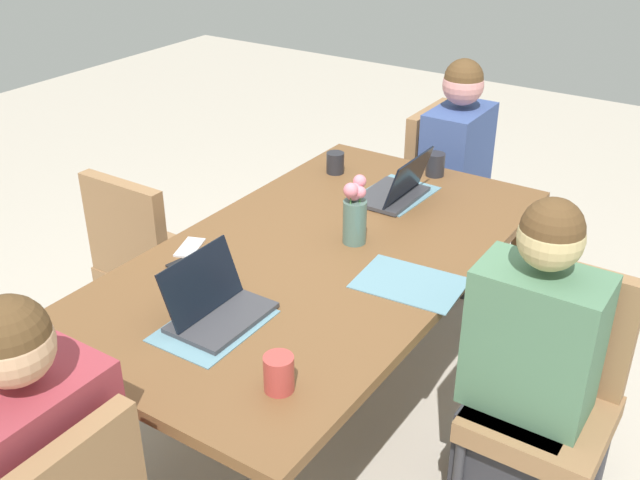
# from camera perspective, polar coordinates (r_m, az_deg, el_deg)

# --- Properties ---
(ground_plane) EXTENTS (10.00, 10.00, 0.00)m
(ground_plane) POSITION_cam_1_polar(r_m,az_deg,el_deg) (3.20, 0.00, -12.74)
(ground_plane) COLOR #B2A899
(dining_table) EXTENTS (2.00, 1.09, 0.75)m
(dining_table) POSITION_cam_1_polar(r_m,az_deg,el_deg) (2.81, 0.00, -2.19)
(dining_table) COLOR brown
(dining_table) RESTS_ON ground_plane
(chair_near_left_mid) EXTENTS (0.44, 0.44, 0.90)m
(chair_near_left_mid) POSITION_cam_1_polar(r_m,az_deg,el_deg) (2.64, 17.24, -10.57)
(chair_near_left_mid) COLOR olive
(chair_near_left_mid) RESTS_ON ground_plane
(person_near_left_mid) EXTENTS (0.36, 0.40, 1.19)m
(person_near_left_mid) POSITION_cam_1_polar(r_m,az_deg,el_deg) (2.58, 15.53, -10.61)
(person_near_left_mid) COLOR #2D2D33
(person_near_left_mid) RESTS_ON ground_plane
(chair_head_right_left_far) EXTENTS (0.44, 0.44, 0.90)m
(chair_head_right_left_far) POSITION_cam_1_polar(r_m,az_deg,el_deg) (3.99, 9.53, 4.11)
(chair_head_right_left_far) COLOR olive
(chair_head_right_left_far) RESTS_ON ground_plane
(person_head_right_left_far) EXTENTS (0.40, 0.36, 1.19)m
(person_head_right_left_far) POSITION_cam_1_polar(r_m,az_deg,el_deg) (3.90, 10.19, 3.93)
(person_head_right_left_far) COLOR #2D2D33
(person_head_right_left_far) RESTS_ON ground_plane
(chair_far_right_near) EXTENTS (0.44, 0.44, 0.90)m
(chair_far_right_near) POSITION_cam_1_polar(r_m,az_deg,el_deg) (3.33, -12.84, -1.31)
(chair_far_right_near) COLOR olive
(chair_far_right_near) RESTS_ON ground_plane
(flower_vase) EXTENTS (0.12, 0.09, 0.26)m
(flower_vase) POSITION_cam_1_polar(r_m,az_deg,el_deg) (2.79, 2.67, 2.21)
(flower_vase) COLOR #4C6B60
(flower_vase) RESTS_ON dining_table
(placemat_head_left_left_near) EXTENTS (0.36, 0.26, 0.00)m
(placemat_head_left_left_near) POSITION_cam_1_polar(r_m,az_deg,el_deg) (2.38, -8.13, -6.50)
(placemat_head_left_left_near) COLOR slate
(placemat_head_left_left_near) RESTS_ON dining_table
(placemat_near_left_mid) EXTENTS (0.29, 0.38, 0.00)m
(placemat_near_left_mid) POSITION_cam_1_polar(r_m,az_deg,el_deg) (2.59, 6.88, -3.28)
(placemat_near_left_mid) COLOR slate
(placemat_near_left_mid) RESTS_ON dining_table
(placemat_head_right_left_far) EXTENTS (0.37, 0.28, 0.00)m
(placemat_head_right_left_far) POSITION_cam_1_polar(r_m,az_deg,el_deg) (3.24, 5.76, 3.49)
(placemat_head_right_left_far) COLOR slate
(placemat_head_right_left_far) RESTS_ON dining_table
(laptop_head_right_left_far) EXTENTS (0.32, 0.22, 0.21)m
(laptop_head_right_left_far) POSITION_cam_1_polar(r_m,az_deg,el_deg) (3.18, 5.85, 3.82)
(laptop_head_right_left_far) COLOR #38383D
(laptop_head_right_left_far) RESTS_ON dining_table
(laptop_head_left_left_near) EXTENTS (0.32, 0.22, 0.21)m
(laptop_head_left_left_near) POSITION_cam_1_polar(r_m,az_deg,el_deg) (2.40, -7.99, -5.07)
(laptop_head_left_left_near) COLOR #38383D
(laptop_head_left_left_near) RESTS_ON dining_table
(coffee_mug_near_left) EXTENTS (0.08, 0.08, 0.11)m
(coffee_mug_near_left) POSITION_cam_1_polar(r_m,az_deg,el_deg) (3.45, 8.82, 5.73)
(coffee_mug_near_left) COLOR #232328
(coffee_mug_near_left) RESTS_ON dining_table
(coffee_mug_near_right) EXTENTS (0.08, 0.08, 0.10)m
(coffee_mug_near_right) POSITION_cam_1_polar(r_m,az_deg,el_deg) (3.44, 1.17, 5.92)
(coffee_mug_near_right) COLOR #232328
(coffee_mug_near_right) RESTS_ON dining_table
(coffee_mug_centre_left) EXTENTS (0.09, 0.09, 0.11)m
(coffee_mug_centre_left) POSITION_cam_1_polar(r_m,az_deg,el_deg) (2.08, -3.17, -10.14)
(coffee_mug_centre_left) COLOR #AD3D38
(coffee_mug_centre_left) RESTS_ON dining_table
(phone_black) EXTENTS (0.10, 0.16, 0.01)m
(phone_black) POSITION_cam_1_polar(r_m,az_deg,el_deg) (2.69, -10.21, -2.23)
(phone_black) COLOR black
(phone_black) RESTS_ON dining_table
(phone_silver) EXTENTS (0.17, 0.12, 0.01)m
(phone_silver) POSITION_cam_1_polar(r_m,az_deg,el_deg) (2.84, -9.93, -0.57)
(phone_silver) COLOR silver
(phone_silver) RESTS_ON dining_table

